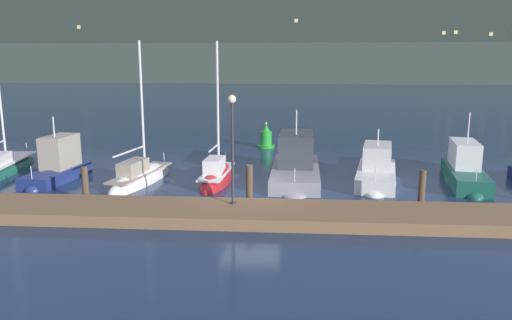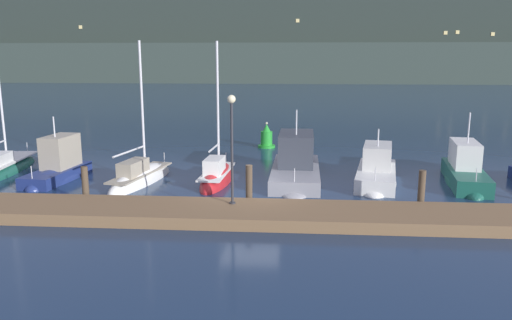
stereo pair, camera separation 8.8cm
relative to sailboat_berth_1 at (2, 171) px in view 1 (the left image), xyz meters
The scene contains 15 objects.
ground_plane 14.43m from the sailboat_berth_1, 17.32° to the right, with size 400.00×400.00×0.00m, color #192D4C.
dock 15.36m from the sailboat_berth_1, 26.25° to the right, with size 37.28×2.80×0.45m, color brown.
mooring_pile_1 8.56m from the sailboat_berth_1, 37.06° to the right, with size 0.28×0.28×1.59m, color #4C3D2D.
mooring_pile_2 14.73m from the sailboat_berth_1, 20.47° to the right, with size 0.28×0.28×1.76m, color #4C3D2D.
mooring_pile_3 21.39m from the sailboat_berth_1, 13.92° to the right, with size 0.28×0.28×1.67m, color #4C3D2D.
sailboat_berth_1 is the anchor object (origin of this frame).
motorboat_berth_2 3.93m from the sailboat_berth_1, 18.85° to the right, with size 2.13×4.97×3.88m.
sailboat_berth_3 8.23m from the sailboat_berth_1, 11.27° to the right, with size 2.37×5.96×7.68m.
sailboat_berth_4 11.86m from the sailboat_berth_1, ahead, with size 1.61×5.14×7.67m.
motorboat_berth_5 15.71m from the sailboat_berth_1, ahead, with size 2.68×7.18×3.99m.
motorboat_berth_6 19.70m from the sailboat_berth_1, ahead, with size 2.99×6.06×3.19m.
motorboat_berth_7 23.99m from the sailboat_berth_1, ahead, with size 2.62×6.25×4.16m.
channel_buoy 16.22m from the sailboat_berth_1, 32.12° to the left, with size 1.18×1.18×1.74m.
dock_lamppost 14.96m from the sailboat_berth_1, 25.28° to the right, with size 0.32×0.32×4.26m.
hillside_backdrop 102.54m from the sailboat_berth_1, 82.23° to the left, with size 240.00×23.00×20.35m.
Camera 1 is at (1.72, -20.67, 6.14)m, focal length 35.00 mm.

